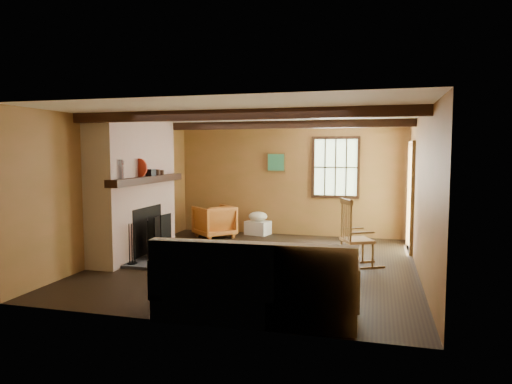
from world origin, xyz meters
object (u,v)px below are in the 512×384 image
(fireplace, at_px, (135,193))
(laundry_basket, at_px, (258,228))
(armchair, at_px, (214,221))
(rocking_chair, at_px, (355,238))
(sofa, at_px, (258,288))

(fireplace, relative_size, laundry_basket, 4.80)
(armchair, bearing_deg, fireplace, 21.68)
(laundry_basket, bearing_deg, rocking_chair, -46.60)
(fireplace, bearing_deg, rocking_chair, 3.25)
(fireplace, distance_m, rocking_chair, 3.83)
(sofa, bearing_deg, fireplace, 137.05)
(laundry_basket, height_order, armchair, armchair)
(rocking_chair, bearing_deg, sofa, 134.34)
(rocking_chair, height_order, armchair, rocking_chair)
(rocking_chair, distance_m, sofa, 2.71)
(rocking_chair, relative_size, laundry_basket, 2.19)
(laundry_basket, xyz_separation_m, armchair, (-0.82, -0.55, 0.19))
(fireplace, bearing_deg, laundry_basket, 58.62)
(rocking_chair, height_order, sofa, rocking_chair)
(laundry_basket, bearing_deg, armchair, -146.25)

